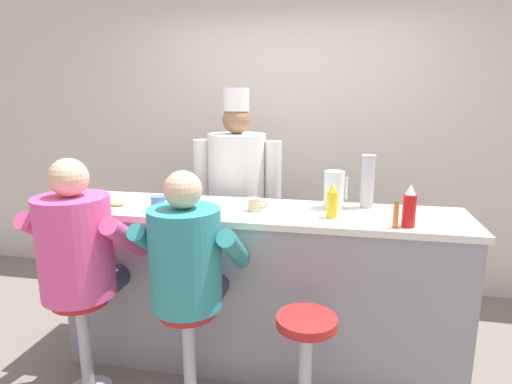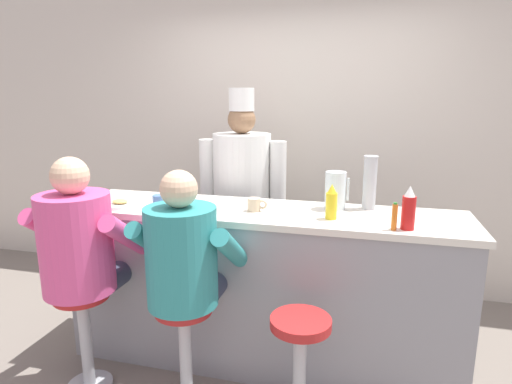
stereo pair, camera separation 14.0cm
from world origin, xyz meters
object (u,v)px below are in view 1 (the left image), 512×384
object	(u,v)px
mustard_bottle_yellow	(332,202)
empty_stool_round	(306,354)
hot_sauce_bottle_orange	(396,215)
water_pitcher_clear	(334,190)
ketchup_bottle_red	(409,207)
breakfast_plate	(117,206)
coffee_mug_tan	(255,205)
cook_in_whites_near	(237,193)
cup_stack_steel	(368,181)
cereal_bowl	(208,209)
diner_seated_teal	(188,264)
coffee_mug_blue	(158,202)
diner_seated_pink	(80,252)

from	to	relation	value
mustard_bottle_yellow	empty_stool_round	xyz separation A→B (m)	(-0.10, -0.46, -0.71)
hot_sauce_bottle_orange	water_pitcher_clear	size ratio (longest dim) A/B	0.63
ketchup_bottle_red	breakfast_plate	world-z (taller)	ketchup_bottle_red
coffee_mug_tan	empty_stool_round	distance (m)	0.92
empty_stool_round	cook_in_whites_near	bearing A→B (deg)	118.77
cup_stack_steel	cereal_bowl	bearing A→B (deg)	-160.95
coffee_mug_tan	cup_stack_steel	size ratio (longest dim) A/B	0.37
mustard_bottle_yellow	empty_stool_round	world-z (taller)	mustard_bottle_yellow
water_pitcher_clear	breakfast_plate	xyz separation A→B (m)	(-1.36, -0.29, -0.11)
mustard_bottle_yellow	hot_sauce_bottle_orange	bearing A→B (deg)	-21.15
cook_in_whites_near	cup_stack_steel	bearing A→B (deg)	-25.33
mustard_bottle_yellow	water_pitcher_clear	bearing A→B (deg)	88.91
ketchup_bottle_red	coffee_mug_tan	distance (m)	0.91
ketchup_bottle_red	mustard_bottle_yellow	bearing A→B (deg)	166.62
diner_seated_teal	cook_in_whites_near	distance (m)	1.18
mustard_bottle_yellow	ketchup_bottle_red	bearing A→B (deg)	-13.38
cereal_bowl	coffee_mug_blue	bearing A→B (deg)	174.41
ketchup_bottle_red	coffee_mug_blue	xyz separation A→B (m)	(-1.50, 0.09, -0.07)
ketchup_bottle_red	water_pitcher_clear	distance (m)	0.53
water_pitcher_clear	coffee_mug_blue	size ratio (longest dim) A/B	1.80
water_pitcher_clear	diner_seated_pink	bearing A→B (deg)	-154.64
water_pitcher_clear	cereal_bowl	size ratio (longest dim) A/B	1.51
hot_sauce_bottle_orange	coffee_mug_tan	xyz separation A→B (m)	(-0.82, 0.19, -0.03)
coffee_mug_tan	diner_seated_teal	bearing A→B (deg)	-118.87
water_pitcher_clear	cup_stack_steel	size ratio (longest dim) A/B	0.70
diner_seated_teal	empty_stool_round	world-z (taller)	diner_seated_teal
hot_sauce_bottle_orange	cup_stack_steel	xyz separation A→B (m)	(-0.13, 0.42, 0.10)
water_pitcher_clear	cup_stack_steel	bearing A→B (deg)	14.74
breakfast_plate	hot_sauce_bottle_orange	bearing A→B (deg)	-2.74
diner_seated_pink	cook_in_whites_near	bearing A→B (deg)	61.88
water_pitcher_clear	diner_seated_teal	world-z (taller)	diner_seated_teal
coffee_mug_blue	coffee_mug_tan	bearing A→B (deg)	6.03
hot_sauce_bottle_orange	diner_seated_pink	xyz separation A→B (m)	(-1.73, -0.29, -0.23)
hot_sauce_bottle_orange	coffee_mug_blue	bearing A→B (deg)	174.98
mustard_bottle_yellow	cup_stack_steel	size ratio (longest dim) A/B	0.61
diner_seated_teal	cook_in_whites_near	xyz separation A→B (m)	(-0.02, 1.18, 0.13)
ketchup_bottle_red	cook_in_whites_near	xyz separation A→B (m)	(-1.18, 0.85, -0.16)
water_pitcher_clear	diner_seated_pink	xyz separation A→B (m)	(-1.39, -0.66, -0.28)
coffee_mug_blue	coffee_mug_tan	xyz separation A→B (m)	(0.61, 0.06, 0.00)
coffee_mug_tan	mustard_bottle_yellow	bearing A→B (deg)	-6.89
hot_sauce_bottle_orange	cereal_bowl	bearing A→B (deg)	175.15
ketchup_bottle_red	cereal_bowl	size ratio (longest dim) A/B	1.51
mustard_bottle_yellow	diner_seated_pink	xyz separation A→B (m)	(-1.39, -0.42, -0.26)
coffee_mug_tan	empty_stool_round	size ratio (longest dim) A/B	0.20
mustard_bottle_yellow	cup_stack_steel	distance (m)	0.37
cereal_bowl	cook_in_whites_near	bearing A→B (deg)	91.04
coffee_mug_tan	diner_seated_pink	world-z (taller)	diner_seated_pink
coffee_mug_blue	mustard_bottle_yellow	bearing A→B (deg)	0.38
coffee_mug_blue	ketchup_bottle_red	bearing A→B (deg)	-3.49
mustard_bottle_yellow	hot_sauce_bottle_orange	size ratio (longest dim) A/B	1.38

